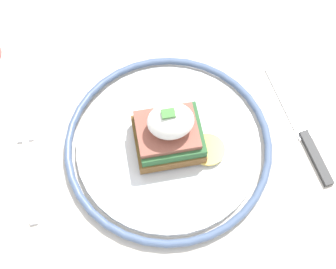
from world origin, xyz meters
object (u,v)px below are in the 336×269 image
Objects in this scene: plate at (168,144)px; sandwich at (170,132)px; fork at (28,162)px; knife at (303,133)px.

plate is 0.04m from sandwich.
fork is at bearing 177.26° from plate.
plate is at bearing 175.42° from knife.
sandwich reaches higher than fork.
plate is at bearing 148.57° from sandwich.
fork is 0.80× the size of knife.
sandwich is (0.00, -0.00, 0.04)m from plate.
plate reaches higher than fork.
knife is (0.18, -0.01, -0.04)m from sandwich.
knife is (0.37, -0.02, 0.00)m from fork.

